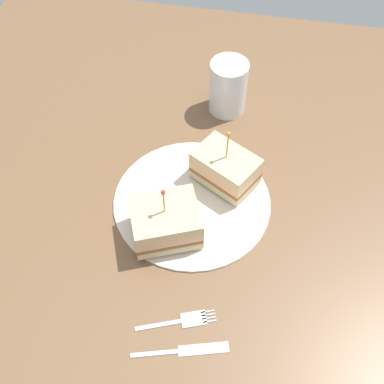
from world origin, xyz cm
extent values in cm
cube|color=brown|center=(0.00, 0.00, -1.00)|extent=(110.94, 110.94, 2.00)
cylinder|color=silver|center=(0.00, 0.00, 0.45)|extent=(26.19, 26.19, 0.91)
cube|color=beige|center=(-4.65, -5.29, 1.63)|extent=(12.31, 11.01, 1.45)
cube|color=#478438|center=(-4.65, -5.29, 2.55)|extent=(12.31, 11.01, 0.40)
cube|color=red|center=(-4.65, -5.29, 3.00)|extent=(12.31, 11.01, 0.50)
cube|color=#E0B784|center=(-4.65, -5.29, 4.23)|extent=(12.31, 11.01, 1.95)
cube|color=beige|center=(-4.65, -5.29, 5.93)|extent=(12.31, 11.01, 1.45)
cylinder|color=tan|center=(-4.65, -5.29, 9.00)|extent=(0.30, 0.30, 6.15)
sphere|color=orange|center=(-4.65, -5.29, 12.08)|extent=(0.70, 0.70, 0.70)
cube|color=beige|center=(2.80, 6.99, 1.64)|extent=(12.68, 11.69, 1.47)
cube|color=#478438|center=(2.80, 6.99, 2.58)|extent=(12.68, 11.69, 0.40)
cube|color=red|center=(2.80, 6.99, 3.03)|extent=(12.68, 11.69, 0.50)
cube|color=#E0B784|center=(2.80, 6.99, 4.28)|extent=(12.68, 11.69, 2.00)
cube|color=beige|center=(2.80, 6.99, 6.02)|extent=(12.68, 11.69, 1.47)
cylinder|color=tan|center=(2.80, 6.99, 8.74)|extent=(0.30, 0.30, 5.45)
sphere|color=red|center=(2.80, 6.99, 11.47)|extent=(0.70, 0.70, 0.70)
cylinder|color=silver|center=(-2.35, -23.40, 3.99)|extent=(6.22, 6.22, 7.99)
cylinder|color=white|center=(-2.35, -23.40, 5.27)|extent=(7.07, 7.07, 10.53)
cube|color=silver|center=(0.69, 21.81, 0.18)|extent=(6.40, 2.94, 0.35)
cube|color=silver|center=(-4.08, 19.97, 0.18)|extent=(4.15, 3.35, 0.35)
cube|color=silver|center=(-6.40, 19.88, 0.18)|extent=(1.93, 0.89, 0.35)
cube|color=silver|center=(-6.22, 19.41, 0.18)|extent=(1.93, 0.89, 0.35)
cube|color=silver|center=(-6.04, 18.95, 0.18)|extent=(1.93, 0.89, 0.35)
cube|color=silver|center=(-5.86, 18.48, 0.18)|extent=(1.93, 0.89, 0.35)
cube|color=silver|center=(-0.53, 25.55, 0.18)|extent=(8.06, 2.86, 0.35)
cube|color=silver|center=(-6.21, 23.91, 0.18)|extent=(7.14, 3.39, 0.24)
camera|label=1|loc=(-8.79, 45.63, 66.25)|focal=45.24mm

